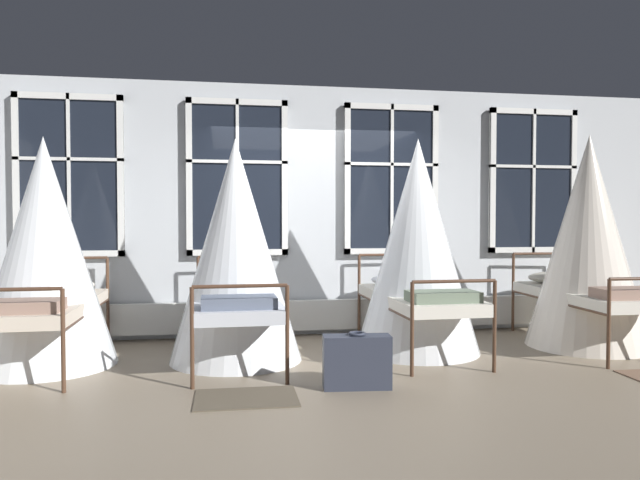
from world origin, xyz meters
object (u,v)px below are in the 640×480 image
at_px(cot_first, 45,255).
at_px(cot_third, 418,248).
at_px(cot_second, 236,253).
at_px(suitcase_dark, 357,361).
at_px(cot_fourth, 588,244).

relative_size(cot_first, cot_third, 0.97).
xyz_separation_m(cot_second, suitcase_dark, (0.97, -1.17, -0.85)).
bearing_deg(cot_fourth, cot_second, 91.70).
height_order(cot_second, cot_third, cot_third).
height_order(cot_first, suitcase_dark, cot_first).
bearing_deg(cot_second, cot_fourth, -90.55).
xyz_separation_m(cot_first, cot_third, (3.72, 0.03, 0.03)).
distance_m(cot_third, cot_fourth, 1.94).
height_order(cot_third, suitcase_dark, cot_third).
distance_m(cot_second, suitcase_dark, 1.74).
distance_m(cot_second, cot_fourth, 3.86).
bearing_deg(cot_second, cot_third, -88.40).
xyz_separation_m(cot_first, suitcase_dark, (2.77, -1.22, -0.84)).
bearing_deg(cot_third, cot_second, 91.50).
height_order(cot_third, cot_fourth, cot_fourth).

